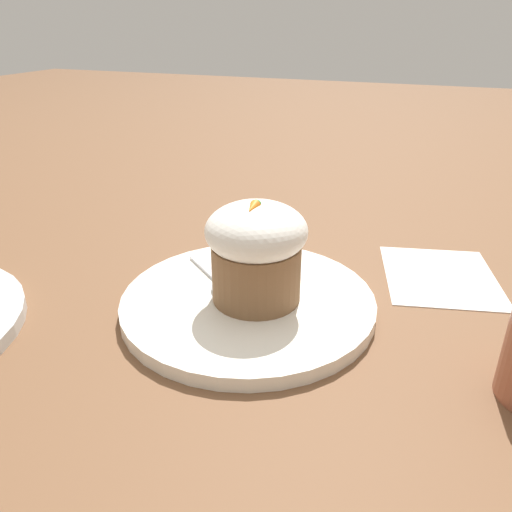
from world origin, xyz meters
name	(u,v)px	position (x,y,z in m)	size (l,w,h in m)	color
ground_plane	(248,308)	(0.00, 0.00, 0.00)	(4.00, 4.00, 0.00)	brown
dessert_plate	(248,302)	(0.00, 0.00, 0.01)	(0.26, 0.26, 0.01)	white
carrot_cake	(256,250)	(0.00, 0.01, 0.07)	(0.10, 0.10, 0.11)	brown
spoon	(221,281)	(-0.01, -0.04, 0.02)	(0.08, 0.09, 0.01)	silver
paper_napkin	(440,276)	(-0.15, 0.19, 0.00)	(0.17, 0.16, 0.00)	white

